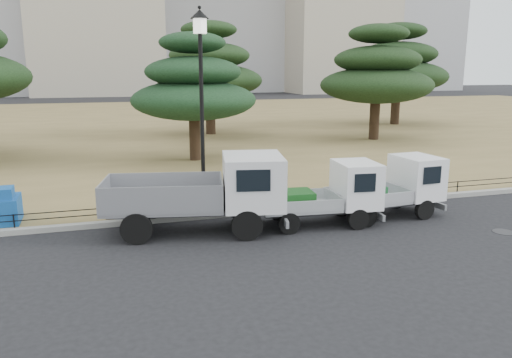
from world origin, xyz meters
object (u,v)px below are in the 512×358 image
object	(u,v)px
truck_large	(206,190)
truck_kei_front	(328,194)
street_lamp	(201,79)
truck_kei_rear	(393,187)

from	to	relation	value
truck_large	truck_kei_front	xyz separation A→B (m)	(3.65, -0.37, -0.29)
truck_large	street_lamp	xyz separation A→B (m)	(0.22, 1.55, 3.09)
truck_large	truck_kei_front	distance (m)	3.68
truck_kei_rear	street_lamp	size ratio (longest dim) A/B	0.60
truck_large	truck_kei_front	world-z (taller)	truck_large
truck_large	street_lamp	size ratio (longest dim) A/B	0.86
truck_kei_front	street_lamp	xyz separation A→B (m)	(-3.43, 1.93, 3.38)
truck_kei_front	truck_kei_rear	world-z (taller)	same
truck_kei_front	truck_kei_rear	xyz separation A→B (m)	(2.32, 0.20, 0.00)
truck_large	street_lamp	distance (m)	3.47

